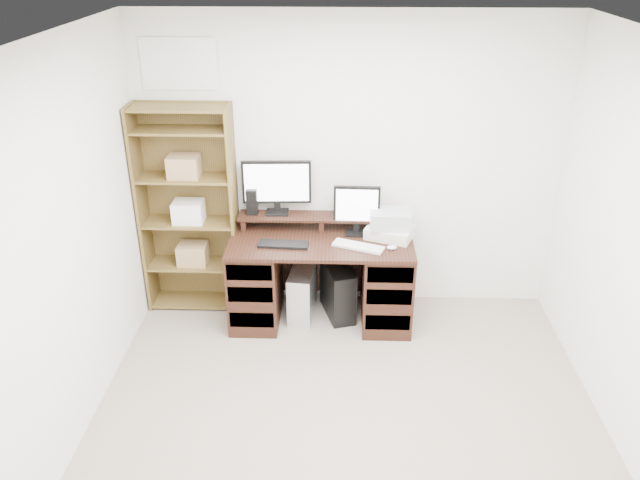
{
  "coord_description": "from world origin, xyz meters",
  "views": [
    {
      "loc": [
        -0.07,
        -2.91,
        3.01
      ],
      "look_at": [
        -0.22,
        1.43,
        0.85
      ],
      "focal_mm": 35.0,
      "sensor_mm": 36.0,
      "label": 1
    }
  ],
  "objects_px": {
    "desk": "(321,278)",
    "printer": "(390,232)",
    "monitor_small": "(357,208)",
    "tower_silver": "(302,293)",
    "bookshelf": "(189,208)",
    "tower_black": "(338,290)",
    "monitor_wide": "(277,184)"
  },
  "relations": [
    {
      "from": "bookshelf",
      "to": "tower_silver",
      "type": "bearing_deg",
      "value": -10.56
    },
    {
      "from": "monitor_small",
      "to": "printer",
      "type": "bearing_deg",
      "value": -11.76
    },
    {
      "from": "monitor_small",
      "to": "tower_black",
      "type": "relative_size",
      "value": 0.83
    },
    {
      "from": "desk",
      "to": "bookshelf",
      "type": "xyz_separation_m",
      "value": [
        -1.12,
        0.21,
        0.53
      ]
    },
    {
      "from": "desk",
      "to": "printer",
      "type": "bearing_deg",
      "value": 6.62
    },
    {
      "from": "monitor_wide",
      "to": "bookshelf",
      "type": "height_order",
      "value": "bookshelf"
    },
    {
      "from": "monitor_small",
      "to": "tower_silver",
      "type": "distance_m",
      "value": 0.89
    },
    {
      "from": "monitor_wide",
      "to": "printer",
      "type": "relative_size",
      "value": 1.58
    },
    {
      "from": "monitor_wide",
      "to": "printer",
      "type": "height_order",
      "value": "monitor_wide"
    },
    {
      "from": "tower_silver",
      "to": "bookshelf",
      "type": "xyz_separation_m",
      "value": [
        -0.96,
        0.18,
        0.7
      ]
    },
    {
      "from": "monitor_wide",
      "to": "monitor_small",
      "type": "bearing_deg",
      "value": -14.19
    },
    {
      "from": "monitor_small",
      "to": "bookshelf",
      "type": "xyz_separation_m",
      "value": [
        -1.4,
        0.08,
        -0.06
      ]
    },
    {
      "from": "bookshelf",
      "to": "monitor_wide",
      "type": "bearing_deg",
      "value": 4.06
    },
    {
      "from": "monitor_wide",
      "to": "desk",
      "type": "bearing_deg",
      "value": -37.96
    },
    {
      "from": "tower_black",
      "to": "monitor_small",
      "type": "bearing_deg",
      "value": 7.82
    },
    {
      "from": "tower_silver",
      "to": "tower_black",
      "type": "height_order",
      "value": "tower_black"
    },
    {
      "from": "desk",
      "to": "tower_silver",
      "type": "bearing_deg",
      "value": 167.77
    },
    {
      "from": "desk",
      "to": "monitor_wide",
      "type": "relative_size",
      "value": 2.61
    },
    {
      "from": "printer",
      "to": "tower_black",
      "type": "height_order",
      "value": "printer"
    },
    {
      "from": "monitor_small",
      "to": "tower_black",
      "type": "xyz_separation_m",
      "value": [
        -0.14,
        -0.07,
        -0.74
      ]
    },
    {
      "from": "monitor_wide",
      "to": "monitor_small",
      "type": "height_order",
      "value": "monitor_wide"
    },
    {
      "from": "desk",
      "to": "tower_black",
      "type": "relative_size",
      "value": 3.0
    },
    {
      "from": "desk",
      "to": "bookshelf",
      "type": "height_order",
      "value": "bookshelf"
    },
    {
      "from": "printer",
      "to": "tower_silver",
      "type": "relative_size",
      "value": 0.84
    },
    {
      "from": "monitor_small",
      "to": "tower_silver",
      "type": "bearing_deg",
      "value": -166.28
    },
    {
      "from": "desk",
      "to": "bookshelf",
      "type": "distance_m",
      "value": 1.25
    },
    {
      "from": "desk",
      "to": "printer",
      "type": "xyz_separation_m",
      "value": [
        0.56,
        0.07,
        0.41
      ]
    },
    {
      "from": "tower_silver",
      "to": "desk",
      "type": "bearing_deg",
      "value": -6.03
    },
    {
      "from": "monitor_small",
      "to": "printer",
      "type": "relative_size",
      "value": 1.13
    },
    {
      "from": "tower_black",
      "to": "desk",
      "type": "bearing_deg",
      "value": -172.4
    },
    {
      "from": "monitor_wide",
      "to": "printer",
      "type": "bearing_deg",
      "value": -14.77
    },
    {
      "from": "tower_silver",
      "to": "bookshelf",
      "type": "relative_size",
      "value": 0.24
    }
  ]
}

